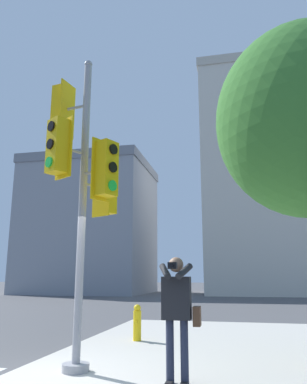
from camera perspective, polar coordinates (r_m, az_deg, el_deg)
sidewalk_corner at (r=8.69m, az=17.05°, el=-21.96°), size 8.00×8.00×0.13m
traffic_signal_pole at (r=6.44m, az=-10.74°, el=3.11°), size 1.36×1.31×5.24m
person_photographer at (r=5.47m, az=3.68°, el=-16.98°), size 0.58×0.54×1.68m
street_tree at (r=7.34m, az=22.19°, el=9.98°), size 3.19×3.19×5.89m
fire_hydrant at (r=8.94m, az=-2.50°, el=-19.26°), size 0.18×0.24×0.78m
building_left at (r=35.43m, az=-9.52°, el=-5.23°), size 10.88×9.66×11.94m
building_right at (r=35.39m, az=17.21°, el=1.91°), size 11.68×9.75×20.11m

